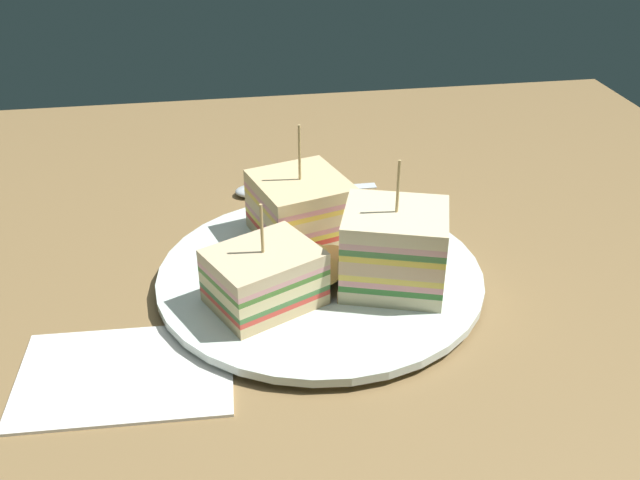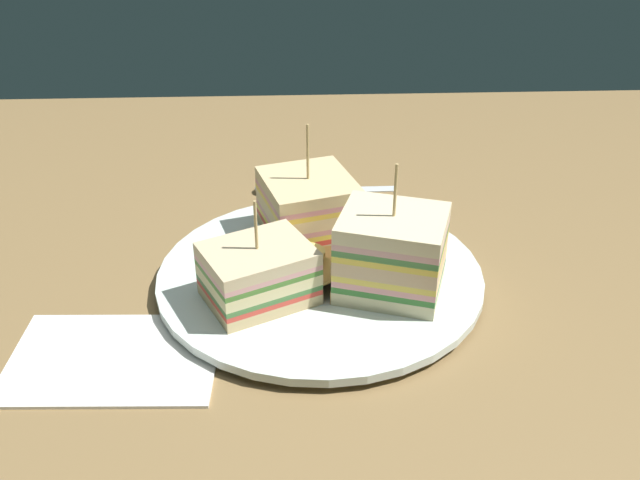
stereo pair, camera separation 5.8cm
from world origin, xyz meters
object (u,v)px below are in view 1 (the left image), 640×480
at_px(sandwich_wedge_0, 394,249).
at_px(napkin, 125,372).
at_px(sandwich_wedge_2, 265,277).
at_px(spoon, 272,190).
at_px(sandwich_wedge_1, 301,208).
at_px(chip_pile, 315,265).
at_px(plate, 320,276).

bearing_deg(sandwich_wedge_0, napkin, 34.86).
height_order(sandwich_wedge_2, spoon, sandwich_wedge_2).
relative_size(sandwich_wedge_1, chip_pile, 1.37).
relative_size(sandwich_wedge_1, spoon, 0.71).
distance_m(plate, sandwich_wedge_2, 0.07).
height_order(sandwich_wedge_2, napkin, sandwich_wedge_2).
bearing_deg(spoon, napkin, 63.40).
relative_size(chip_pile, napkin, 0.52).
xyz_separation_m(sandwich_wedge_2, napkin, (-0.10, -0.05, -0.03)).
distance_m(sandwich_wedge_0, spoon, 0.22).
xyz_separation_m(chip_pile, spoon, (-0.02, 0.19, -0.02)).
relative_size(chip_pile, spoon, 0.52).
height_order(sandwich_wedge_0, spoon, sandwich_wedge_0).
height_order(chip_pile, napkin, chip_pile).
relative_size(plate, sandwich_wedge_0, 2.47).
height_order(plate, chip_pile, chip_pile).
height_order(plate, sandwich_wedge_1, sandwich_wedge_1).
xyz_separation_m(plate, sandwich_wedge_2, (-0.05, -0.04, 0.03)).
relative_size(sandwich_wedge_1, napkin, 0.71).
distance_m(plate, sandwich_wedge_0, 0.07).
distance_m(chip_pile, napkin, 0.17).
xyz_separation_m(sandwich_wedge_0, sandwich_wedge_2, (-0.10, -0.01, -0.01)).
bearing_deg(spoon, sandwich_wedge_2, 82.50).
bearing_deg(plate, napkin, -149.16).
bearing_deg(plate, chip_pile, -112.98).
bearing_deg(sandwich_wedge_2, chip_pile, 1.00).
relative_size(plate, spoon, 1.81).
relative_size(plate, chip_pile, 3.48).
relative_size(sandwich_wedge_0, sandwich_wedge_1, 1.03).
xyz_separation_m(plate, spoon, (-0.02, 0.18, -0.00)).
height_order(spoon, napkin, spoon).
xyz_separation_m(sandwich_wedge_0, napkin, (-0.21, -0.06, -0.04)).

